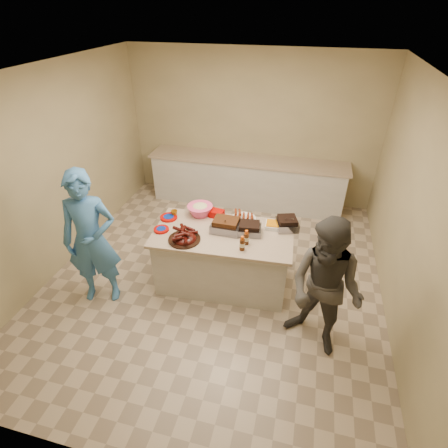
% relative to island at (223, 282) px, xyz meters
% --- Properties ---
extents(room, '(4.50, 5.00, 2.70)m').
position_rel_island_xyz_m(room, '(-0.13, 0.09, 0.00)').
color(room, tan).
rests_on(room, ground).
extents(back_counter, '(3.60, 0.64, 0.90)m').
position_rel_island_xyz_m(back_counter, '(-0.13, 2.29, 0.45)').
color(back_counter, beige).
rests_on(back_counter, ground).
extents(island, '(1.82, 1.03, 0.84)m').
position_rel_island_xyz_m(island, '(0.00, 0.00, 0.00)').
color(island, beige).
rests_on(island, ground).
extents(rib_platter, '(0.40, 0.40, 0.16)m').
position_rel_island_xyz_m(rib_platter, '(-0.42, -0.27, 0.84)').
color(rib_platter, '#3D0A07').
rests_on(rib_platter, island).
extents(pulled_pork_tray, '(0.37, 0.28, 0.11)m').
position_rel_island_xyz_m(pulled_pork_tray, '(0.03, 0.05, 0.84)').
color(pulled_pork_tray, '#47230F').
rests_on(pulled_pork_tray, island).
extents(brisket_tray, '(0.32, 0.28, 0.09)m').
position_rel_island_xyz_m(brisket_tray, '(0.32, 0.08, 0.84)').
color(brisket_tray, black).
rests_on(brisket_tray, island).
extents(roasting_pan, '(0.34, 0.34, 0.11)m').
position_rel_island_xyz_m(roasting_pan, '(0.77, 0.30, 0.84)').
color(roasting_pan, gray).
rests_on(roasting_pan, island).
extents(coleslaw_bowl, '(0.37, 0.37, 0.24)m').
position_rel_island_xyz_m(coleslaw_bowl, '(-0.41, 0.35, 0.84)').
color(coleslaw_bowl, '#E3487A').
rests_on(coleslaw_bowl, island).
extents(sausage_plate, '(0.38, 0.38, 0.06)m').
position_rel_island_xyz_m(sausage_plate, '(0.19, 0.38, 0.84)').
color(sausage_plate, silver).
rests_on(sausage_plate, island).
extents(mac_cheese_dish, '(0.28, 0.21, 0.07)m').
position_rel_island_xyz_m(mac_cheese_dish, '(0.63, 0.28, 0.84)').
color(mac_cheese_dish, orange).
rests_on(mac_cheese_dish, island).
extents(bbq_bottle_a, '(0.07, 0.07, 0.19)m').
position_rel_island_xyz_m(bbq_bottle_a, '(0.31, -0.29, 0.84)').
color(bbq_bottle_a, '#411E0A').
rests_on(bbq_bottle_a, island).
extents(bbq_bottle_b, '(0.07, 0.07, 0.19)m').
position_rel_island_xyz_m(bbq_bottle_b, '(0.33, -0.16, 0.84)').
color(bbq_bottle_b, '#411E0A').
rests_on(bbq_bottle_b, island).
extents(mustard_bottle, '(0.05, 0.05, 0.12)m').
position_rel_island_xyz_m(mustard_bottle, '(-0.08, 0.14, 0.84)').
color(mustard_bottle, gold).
rests_on(mustard_bottle, island).
extents(sauce_bowl, '(0.14, 0.05, 0.14)m').
position_rel_island_xyz_m(sauce_bowl, '(-0.07, 0.12, 0.84)').
color(sauce_bowl, silver).
rests_on(sauce_bowl, island).
extents(plate_stack_large, '(0.24, 0.24, 0.03)m').
position_rel_island_xyz_m(plate_stack_large, '(-0.80, 0.15, 0.84)').
color(plate_stack_large, '#9E0400').
rests_on(plate_stack_large, island).
extents(plate_stack_small, '(0.20, 0.20, 0.03)m').
position_rel_island_xyz_m(plate_stack_small, '(-0.78, -0.14, 0.84)').
color(plate_stack_small, '#9E0400').
rests_on(plate_stack_small, island).
extents(plastic_cup, '(0.10, 0.09, 0.09)m').
position_rel_island_xyz_m(plastic_cup, '(-0.74, 0.23, 0.84)').
color(plastic_cup, '#895509').
rests_on(plastic_cup, island).
extents(basket_stack, '(0.21, 0.17, 0.09)m').
position_rel_island_xyz_m(basket_stack, '(-0.18, 0.35, 0.84)').
color(basket_stack, '#9E0400').
rests_on(basket_stack, island).
extents(guest_blue, '(1.15, 1.91, 0.43)m').
position_rel_island_xyz_m(guest_blue, '(-1.47, -0.63, 0.00)').
color(guest_blue, '#3D79BA').
rests_on(guest_blue, ground).
extents(guest_gray, '(1.50, 1.83, 0.62)m').
position_rel_island_xyz_m(guest_gray, '(1.27, -0.73, 0.00)').
color(guest_gray, '#484540').
rests_on(guest_gray, ground).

